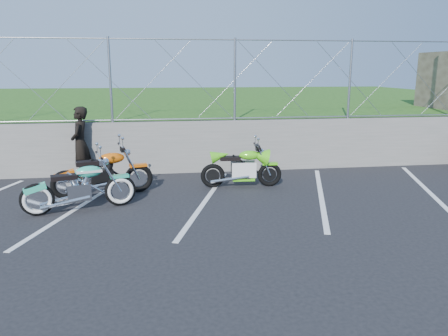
{
  "coord_description": "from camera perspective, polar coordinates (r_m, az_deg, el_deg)",
  "views": [
    {
      "loc": [
        -0.86,
        -7.33,
        2.56
      ],
      "look_at": [
        0.41,
        1.3,
        0.58
      ],
      "focal_mm": 35.0,
      "sensor_mm": 36.0,
      "label": 1
    }
  ],
  "objects": [
    {
      "name": "chain_link_fence",
      "position": [
        10.87,
        -3.88,
        11.42
      ],
      "size": [
        28.0,
        0.03,
        2.0
      ],
      "color": "gray",
      "rests_on": "retaining_wall"
    },
    {
      "name": "person_standing",
      "position": [
        10.76,
        -18.25,
        3.08
      ],
      "size": [
        0.47,
        0.66,
        1.72
      ],
      "primitive_type": "imported",
      "rotation": [
        0.0,
        0.0,
        -1.66
      ],
      "color": "black",
      "rests_on": "ground"
    },
    {
      "name": "parking_lines",
      "position": [
        8.95,
        5.33,
        -3.83
      ],
      "size": [
        18.29,
        4.31,
        0.01
      ],
      "color": "silver",
      "rests_on": "ground"
    },
    {
      "name": "sportbike_green",
      "position": [
        9.62,
        2.43,
        -0.15
      ],
      "size": [
        1.8,
        0.64,
        0.93
      ],
      "rotation": [
        0.0,
        0.0,
        -0.06
      ],
      "color": "black",
      "rests_on": "ground"
    },
    {
      "name": "retaining_wall",
      "position": [
        11.03,
        -3.75,
        2.82
      ],
      "size": [
        30.0,
        0.22,
        1.3
      ],
      "primitive_type": "cube",
      "color": "#61605C",
      "rests_on": "ground"
    },
    {
      "name": "naked_orange",
      "position": [
        9.28,
        -15.36,
        -0.87
      ],
      "size": [
        2.02,
        0.73,
        1.02
      ],
      "rotation": [
        0.0,
        0.0,
        0.23
      ],
      "color": "black",
      "rests_on": "ground"
    },
    {
      "name": "ground",
      "position": [
        7.81,
        -1.57,
        -6.32
      ],
      "size": [
        90.0,
        90.0,
        0.0
      ],
      "primitive_type": "plane",
      "color": "black",
      "rests_on": "ground"
    },
    {
      "name": "grass_field",
      "position": [
        20.93,
        -6.01,
        7.52
      ],
      "size": [
        30.0,
        20.0,
        1.3
      ],
      "primitive_type": "cube",
      "color": "#224C14",
      "rests_on": "ground"
    },
    {
      "name": "cruiser_turquoise",
      "position": [
        8.43,
        -18.16,
        -2.6
      ],
      "size": [
        2.01,
        0.75,
        1.02
      ],
      "rotation": [
        0.0,
        0.0,
        0.28
      ],
      "color": "black",
      "rests_on": "ground"
    }
  ]
}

